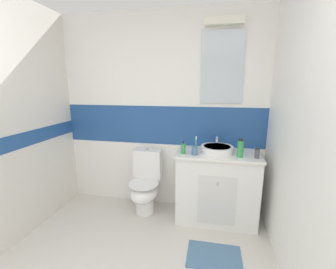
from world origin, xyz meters
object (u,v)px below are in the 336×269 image
at_px(perfume_flask_small, 257,153).
at_px(soap_dispenser, 183,149).
at_px(mouthwash_bottle, 240,149).
at_px(sink_basin, 217,149).
at_px(toothbrush_cup, 195,150).
at_px(toilet, 145,184).

bearing_deg(perfume_flask_small, soap_dispenser, 179.32).
bearing_deg(mouthwash_bottle, sink_basin, 156.01).
bearing_deg(toothbrush_cup, perfume_flask_small, 0.72).
bearing_deg(mouthwash_bottle, toothbrush_cup, -177.83).
height_order(toothbrush_cup, mouthwash_bottle, toothbrush_cup).
xyz_separation_m(toilet, toothbrush_cup, (0.63, -0.15, 0.53)).
relative_size(soap_dispenser, perfume_flask_small, 1.34).
bearing_deg(toilet, sink_basin, -1.24).
height_order(perfume_flask_small, mouthwash_bottle, mouthwash_bottle).
height_order(soap_dispenser, perfume_flask_small, soap_dispenser).
relative_size(soap_dispenser, mouthwash_bottle, 0.79).
xyz_separation_m(soap_dispenser, mouthwash_bottle, (0.62, 0.00, 0.04)).
relative_size(sink_basin, soap_dispenser, 2.61).
distance_m(sink_basin, toothbrush_cup, 0.28).
height_order(sink_basin, toilet, sink_basin).
relative_size(toothbrush_cup, soap_dispenser, 1.34).
height_order(toothbrush_cup, perfume_flask_small, toothbrush_cup).
bearing_deg(toothbrush_cup, soap_dispenser, 172.40).
bearing_deg(sink_basin, toilet, 178.76).
bearing_deg(sink_basin, soap_dispenser, -163.99).
height_order(toothbrush_cup, soap_dispenser, toothbrush_cup).
height_order(sink_basin, toothbrush_cup, toothbrush_cup).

